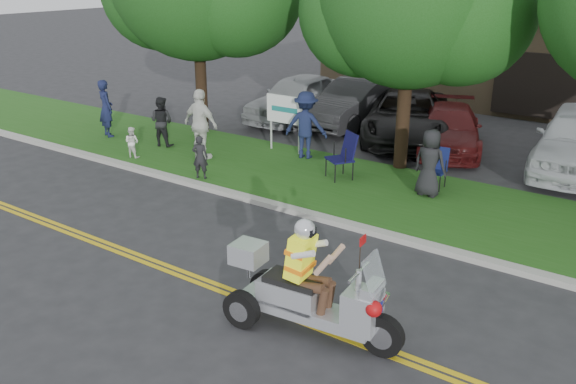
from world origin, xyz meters
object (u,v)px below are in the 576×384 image
Objects in this scene: lawn_chair_b at (436,165)px; parked_car_left at (355,103)px; spectator_adult_left at (106,108)px; parked_car_far_left at (298,98)px; parked_car_right at (449,129)px; spectator_adult_mid at (162,121)px; parked_car_mid at (407,116)px; lawn_chair_a at (345,153)px; trike_scooter at (306,294)px; spectator_adult_right at (201,125)px.

lawn_chair_b is 0.21× the size of parked_car_left.
parked_car_left is at bearing -113.10° from spectator_adult_left.
parked_car_far_left reaches higher than parked_car_right.
parked_car_mid is at bearing -149.41° from spectator_adult_mid.
lawn_chair_a is 6.74m from parked_car_far_left.
parked_car_left reaches higher than lawn_chair_a.
parked_car_right is (-1.90, 10.63, -0.01)m from trike_scooter.
parked_car_mid is at bearing -126.01° from spectator_adult_left.
parked_car_mid is (5.56, 5.21, -0.09)m from spectator_adult_mid.
spectator_adult_right is (-6.26, -1.60, 0.43)m from lawn_chair_b.
trike_scooter is at bearing -55.00° from parked_car_far_left.
spectator_adult_mid reaches higher than parked_car_right.
spectator_adult_mid is (-5.98, -0.58, 0.08)m from lawn_chair_a.
spectator_adult_mid is at bearing -174.40° from lawn_chair_b.
parked_car_right is at bearing -157.60° from spectator_adult_mid.
spectator_adult_right is at bearing -156.06° from parked_car_right.
spectator_adult_left is at bearing 148.63° from trike_scooter.
lawn_chair_a is at bearing -106.76° from parked_car_mid.
parked_car_left is (5.55, 6.13, -0.22)m from spectator_adult_left.
trike_scooter is 2.86× the size of lawn_chair_b.
spectator_adult_mid reaches higher than lawn_chair_a.
parked_car_right is (-1.08, 3.64, -0.02)m from lawn_chair_b.
parked_car_left reaches higher than lawn_chair_b.
trike_scooter reaches higher than spectator_adult_mid.
trike_scooter is 1.90× the size of spectator_adult_mid.
lawn_chair_b is at bearing -78.48° from parked_car_mid.
parked_car_far_left is (3.50, 5.62, -0.20)m from spectator_adult_left.
parked_car_left is (3.32, 5.90, -0.07)m from spectator_adult_mid.
trike_scooter is at bearing -86.76° from lawn_chair_b.
spectator_adult_right is at bearing -162.01° from spectator_adult_left.
spectator_adult_left is 0.91× the size of spectator_adult_right.
lawn_chair_b is at bearing -30.57° from parked_car_far_left.
lawn_chair_a is 2.29m from lawn_chair_b.
spectator_adult_right is at bearing 158.22° from spectator_adult_mid.
spectator_adult_right reaches higher than parked_car_mid.
spectator_adult_left is at bearing -129.61° from parked_car_left.
trike_scooter is at bearing 173.09° from spectator_adult_left.
parked_car_right is at bearing -134.09° from spectator_adult_right.
spectator_adult_right is (-4.09, -0.89, 0.32)m from lawn_chair_a.
parked_car_right is (3.75, -0.96, -0.14)m from parked_car_left.
spectator_adult_left reaches higher than parked_car_far_left.
trike_scooter is 2.39× the size of lawn_chair_a.
spectator_adult_mid is at bearing 142.23° from trike_scooter.
parked_car_far_left is 1.00× the size of parked_car_left.
trike_scooter is 0.60× the size of parked_car_far_left.
parked_car_left is at bearing 140.92° from parked_car_mid.
spectator_adult_left reaches higher than parked_car_left.
parked_car_left is 2.34m from parked_car_mid.
spectator_adult_left is (-11.20, 5.45, 0.36)m from trike_scooter.
spectator_adult_left is 10.65m from parked_car_right.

